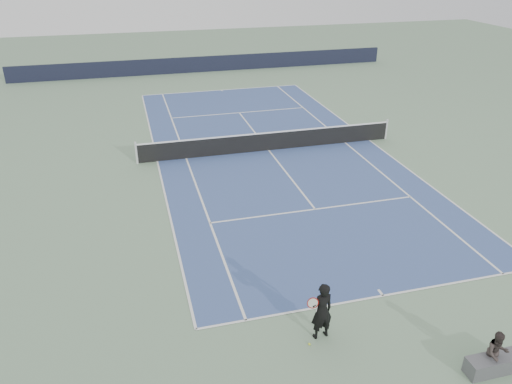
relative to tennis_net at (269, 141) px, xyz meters
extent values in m
plane|color=gray|center=(0.00, 0.00, -0.50)|extent=(80.00, 80.00, 0.00)
cube|color=#395189|center=(0.00, 0.00, -0.50)|extent=(10.97, 23.77, 0.01)
cylinder|color=silver|center=(-6.40, 0.00, 0.03)|extent=(0.10, 0.10, 1.07)
cylinder|color=silver|center=(6.40, 0.00, 0.03)|extent=(0.10, 0.10, 1.07)
cube|color=black|center=(0.00, 0.00, -0.04)|extent=(12.80, 0.03, 0.90)
cube|color=white|center=(0.00, 0.00, 0.43)|extent=(12.80, 0.04, 0.06)
cube|color=black|center=(0.00, 17.88, 0.10)|extent=(30.00, 0.25, 1.20)
imported|color=black|center=(-2.39, -12.96, 0.33)|extent=(0.69, 0.54, 1.66)
torus|color=maroon|center=(-2.67, -13.01, 0.68)|extent=(0.34, 0.18, 0.36)
cylinder|color=white|center=(-2.67, -13.01, 0.68)|extent=(0.29, 0.14, 0.32)
cylinder|color=white|center=(-2.55, -12.98, 0.42)|extent=(0.08, 0.13, 0.27)
sphere|color=#CDDB2C|center=(-2.77, -13.19, -0.47)|extent=(0.06, 0.06, 0.06)
cube|color=#4E4E52|center=(1.15, -15.14, -0.28)|extent=(1.43, 0.71, 0.44)
imported|color=#362E2B|center=(1.15, -15.14, 0.07)|extent=(0.65, 0.56, 1.17)
camera|label=1|loc=(-6.58, -22.18, 8.66)|focal=35.00mm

